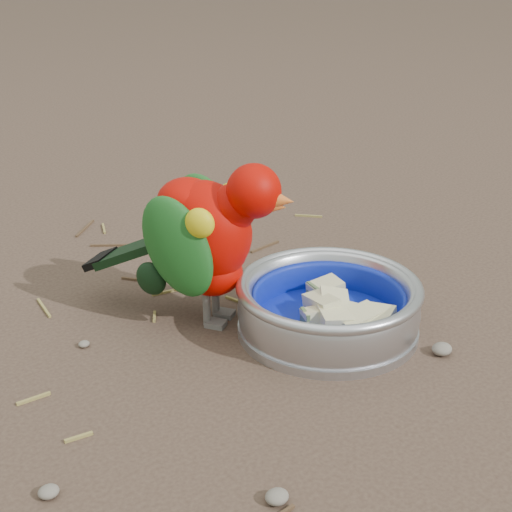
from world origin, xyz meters
TOP-DOWN VIEW (x-y plane):
  - ground at (0.00, 0.00)m, footprint 60.00×60.00m
  - food_bowl at (0.12, -0.04)m, footprint 0.20×0.20m
  - bowl_wall at (0.12, -0.04)m, footprint 0.20×0.20m
  - fruit_wedges at (0.12, -0.04)m, footprint 0.12×0.12m
  - lory_parrot at (0.03, 0.06)m, footprint 0.21×0.25m
  - ground_debris at (0.04, 0.06)m, footprint 0.90×0.80m

SIDE VIEW (x-z plane):
  - ground at x=0.00m, z-range 0.00..0.00m
  - ground_debris at x=0.04m, z-range 0.00..0.01m
  - food_bowl at x=0.12m, z-range 0.00..0.02m
  - fruit_wedges at x=0.12m, z-range 0.02..0.05m
  - bowl_wall at x=0.12m, z-range 0.02..0.06m
  - lory_parrot at x=0.03m, z-range 0.00..0.19m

